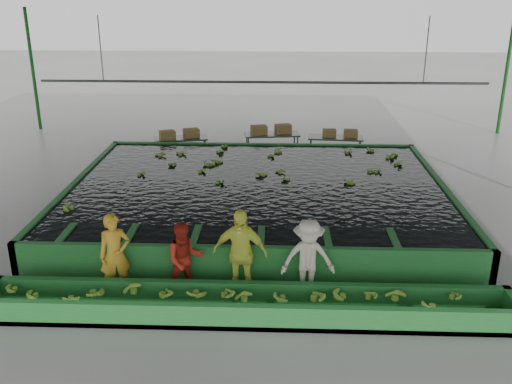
{
  "coord_description": "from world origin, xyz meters",
  "views": [
    {
      "loc": [
        0.53,
        -12.87,
        5.96
      ],
      "look_at": [
        0.0,
        0.5,
        1.0
      ],
      "focal_mm": 40.0,
      "sensor_mm": 36.0,
      "label": 1
    }
  ],
  "objects_px": {
    "worker_b": "(185,259)",
    "packing_table_right": "(335,149)",
    "sorting_trough": "(247,305)",
    "box_stack_left": "(180,138)",
    "worker_c": "(240,253)",
    "packing_table_mid": "(272,146)",
    "worker_a": "(115,255)",
    "packing_table_left": "(181,149)",
    "box_stack_right": "(340,137)",
    "box_stack_mid": "(271,134)",
    "worker_d": "(308,259)",
    "flotation_tank": "(257,198)"
  },
  "relations": [
    {
      "from": "worker_b",
      "to": "packing_table_right",
      "type": "height_order",
      "value": "worker_b"
    },
    {
      "from": "sorting_trough",
      "to": "box_stack_left",
      "type": "bearing_deg",
      "value": 106.38
    },
    {
      "from": "worker_c",
      "to": "packing_table_mid",
      "type": "relative_size",
      "value": 0.96
    },
    {
      "from": "worker_a",
      "to": "box_stack_left",
      "type": "xyz_separation_m",
      "value": [
        -0.21,
        9.02,
        -0.02
      ]
    },
    {
      "from": "worker_c",
      "to": "packing_table_left",
      "type": "xyz_separation_m",
      "value": [
        -2.67,
        9.11,
        -0.51
      ]
    },
    {
      "from": "worker_c",
      "to": "packing_table_left",
      "type": "bearing_deg",
      "value": 113.76
    },
    {
      "from": "packing_table_left",
      "to": "box_stack_right",
      "type": "distance_m",
      "value": 5.57
    },
    {
      "from": "worker_b",
      "to": "worker_c",
      "type": "height_order",
      "value": "worker_c"
    },
    {
      "from": "packing_table_right",
      "to": "box_stack_left",
      "type": "height_order",
      "value": "box_stack_left"
    },
    {
      "from": "worker_b",
      "to": "packing_table_left",
      "type": "bearing_deg",
      "value": 80.99
    },
    {
      "from": "box_stack_left",
      "to": "box_stack_mid",
      "type": "distance_m",
      "value": 3.23
    },
    {
      "from": "packing_table_left",
      "to": "packing_table_right",
      "type": "xyz_separation_m",
      "value": [
        5.4,
        0.24,
        0.01
      ]
    },
    {
      "from": "worker_a",
      "to": "packing_table_left",
      "type": "height_order",
      "value": "worker_a"
    },
    {
      "from": "worker_a",
      "to": "worker_d",
      "type": "distance_m",
      "value": 3.84
    },
    {
      "from": "worker_b",
      "to": "box_stack_left",
      "type": "relative_size",
      "value": 1.13
    },
    {
      "from": "worker_c",
      "to": "box_stack_mid",
      "type": "height_order",
      "value": "worker_c"
    },
    {
      "from": "worker_d",
      "to": "box_stack_mid",
      "type": "relative_size",
      "value": 1.16
    },
    {
      "from": "worker_d",
      "to": "box_stack_mid",
      "type": "height_order",
      "value": "worker_d"
    },
    {
      "from": "flotation_tank",
      "to": "worker_d",
      "type": "relative_size",
      "value": 6.04
    },
    {
      "from": "worker_d",
      "to": "packing_table_mid",
      "type": "distance_m",
      "value": 9.67
    },
    {
      "from": "packing_table_mid",
      "to": "box_stack_right",
      "type": "bearing_deg",
      "value": -7.35
    },
    {
      "from": "worker_a",
      "to": "worker_d",
      "type": "height_order",
      "value": "worker_a"
    },
    {
      "from": "worker_a",
      "to": "worker_d",
      "type": "relative_size",
      "value": 1.03
    },
    {
      "from": "packing_table_mid",
      "to": "packing_table_right",
      "type": "xyz_separation_m",
      "value": [
        2.23,
        -0.27,
        -0.01
      ]
    },
    {
      "from": "packing_table_left",
      "to": "packing_table_mid",
      "type": "distance_m",
      "value": 3.21
    },
    {
      "from": "packing_table_mid",
      "to": "packing_table_right",
      "type": "distance_m",
      "value": 2.25
    },
    {
      "from": "worker_c",
      "to": "packing_table_right",
      "type": "relative_size",
      "value": 0.98
    },
    {
      "from": "worker_d",
      "to": "box_stack_mid",
      "type": "distance_m",
      "value": 9.65
    },
    {
      "from": "packing_table_left",
      "to": "worker_d",
      "type": "bearing_deg",
      "value": -66.22
    },
    {
      "from": "worker_a",
      "to": "worker_c",
      "type": "relative_size",
      "value": 0.91
    },
    {
      "from": "packing_table_mid",
      "to": "packing_table_right",
      "type": "height_order",
      "value": "packing_table_mid"
    },
    {
      "from": "worker_a",
      "to": "packing_table_left",
      "type": "bearing_deg",
      "value": 67.71
    },
    {
      "from": "box_stack_right",
      "to": "worker_b",
      "type": "bearing_deg",
      "value": -113.09
    },
    {
      "from": "packing_table_mid",
      "to": "worker_d",
      "type": "bearing_deg",
      "value": -85.0
    },
    {
      "from": "packing_table_left",
      "to": "packing_table_right",
      "type": "relative_size",
      "value": 0.97
    },
    {
      "from": "sorting_trough",
      "to": "box_stack_left",
      "type": "distance_m",
      "value": 10.26
    },
    {
      "from": "box_stack_left",
      "to": "box_stack_right",
      "type": "distance_m",
      "value": 5.59
    },
    {
      "from": "worker_c",
      "to": "packing_table_mid",
      "type": "bearing_deg",
      "value": 94.44
    },
    {
      "from": "worker_b",
      "to": "worker_d",
      "type": "relative_size",
      "value": 0.94
    },
    {
      "from": "packing_table_left",
      "to": "packing_table_right",
      "type": "height_order",
      "value": "packing_table_right"
    },
    {
      "from": "worker_a",
      "to": "worker_c",
      "type": "bearing_deg",
      "value": -23.42
    },
    {
      "from": "worker_c",
      "to": "box_stack_right",
      "type": "xyz_separation_m",
      "value": [
        2.87,
        9.32,
        -0.07
      ]
    },
    {
      "from": "flotation_tank",
      "to": "packing_table_right",
      "type": "distance_m",
      "value": 5.66
    },
    {
      "from": "sorting_trough",
      "to": "worker_b",
      "type": "relative_size",
      "value": 6.45
    },
    {
      "from": "sorting_trough",
      "to": "worker_b",
      "type": "xyz_separation_m",
      "value": [
        -1.28,
        0.8,
        0.52
      ]
    },
    {
      "from": "sorting_trough",
      "to": "packing_table_mid",
      "type": "height_order",
      "value": "packing_table_mid"
    },
    {
      "from": "worker_d",
      "to": "packing_table_right",
      "type": "relative_size",
      "value": 0.87
    },
    {
      "from": "worker_b",
      "to": "box_stack_mid",
      "type": "relative_size",
      "value": 1.08
    },
    {
      "from": "worker_c",
      "to": "packing_table_left",
      "type": "height_order",
      "value": "worker_c"
    },
    {
      "from": "worker_a",
      "to": "box_stack_left",
      "type": "bearing_deg",
      "value": 67.91
    }
  ]
}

